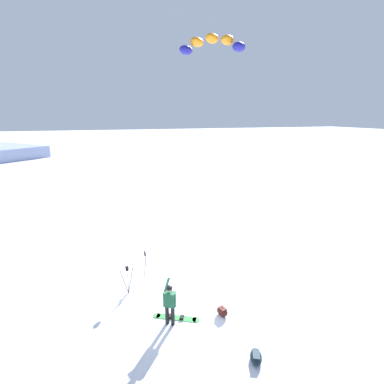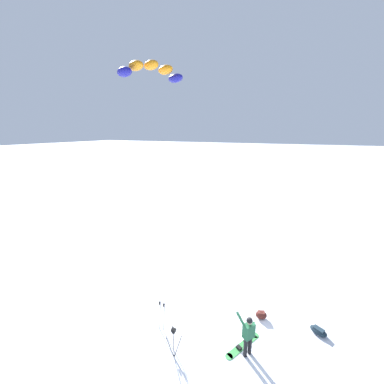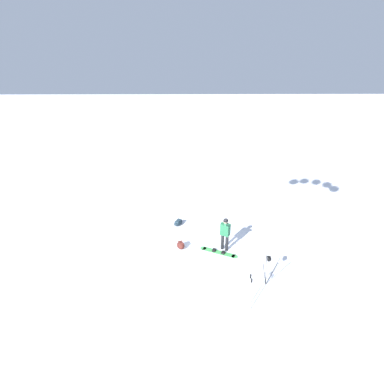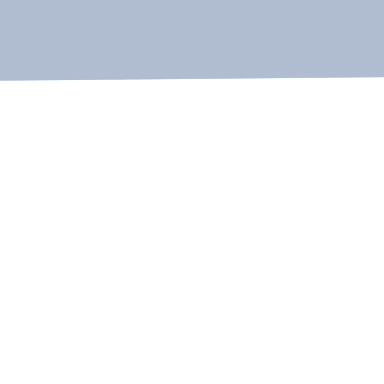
{
  "view_description": "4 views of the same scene",
  "coord_description": "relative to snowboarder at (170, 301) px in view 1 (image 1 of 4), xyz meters",
  "views": [
    {
      "loc": [
        2.55,
        9.21,
        7.4
      ],
      "look_at": [
        -1.12,
        -1.99,
        4.21
      ],
      "focal_mm": 26.58,
      "sensor_mm": 36.0,
      "label": 1
    },
    {
      "loc": [
        7.78,
        1.75,
        8.0
      ],
      "look_at": [
        -1.52,
        -2.63,
        5.34
      ],
      "focal_mm": 22.34,
      "sensor_mm": 36.0,
      "label": 2
    },
    {
      "loc": [
        -1.29,
        -9.96,
        7.25
      ],
      "look_at": [
        -1.01,
        -1.79,
        3.88
      ],
      "focal_mm": 25.46,
      "sensor_mm": 36.0,
      "label": 3
    },
    {
      "loc": [
        5.18,
        -4.01,
        7.98
      ],
      "look_at": [
        -1.63,
        -2.82,
        5.66
      ],
      "focal_mm": 37.78,
      "sensor_mm": 36.0,
      "label": 4
    }
  ],
  "objects": [
    {
      "name": "gear_bag_large",
      "position": [
        -2.01,
        0.16,
        -0.79
      ],
      "size": [
        0.47,
        0.56,
        0.34
      ],
      "color": "#4C1E19",
      "rests_on": "ground_plane"
    },
    {
      "name": "ground_plane",
      "position": [
        -0.57,
        -0.59,
        -0.97
      ],
      "size": [
        300.0,
        300.0,
        0.0
      ],
      "primitive_type": "plane",
      "color": "white"
    },
    {
      "name": "snowboarder",
      "position": [
        0.0,
        0.0,
        0.0
      ],
      "size": [
        0.48,
        0.75,
        1.63
      ],
      "color": "black",
      "rests_on": "ground_plane"
    },
    {
      "name": "gear_bag_small",
      "position": [
        -2.15,
        2.41,
        -0.83
      ],
      "size": [
        0.62,
        0.75,
        0.26
      ],
      "color": "#192833",
      "rests_on": "ground_plane"
    },
    {
      "name": "traction_kite",
      "position": [
        -4.06,
        -6.48,
        10.03
      ],
      "size": [
        3.51,
        2.86,
        0.92
      ],
      "color": "navy"
    },
    {
      "name": "ski_poles",
      "position": [
        0.34,
        -3.44,
        -0.13
      ],
      "size": [
        0.16,
        0.26,
        1.28
      ],
      "color": "gray",
      "rests_on": "ground_plane"
    },
    {
      "name": "snowboard",
      "position": [
        -0.29,
        -0.22,
        -0.95
      ],
      "size": [
        1.63,
        0.96,
        0.1
      ],
      "color": "#3F994C",
      "rests_on": "ground_plane"
    },
    {
      "name": "camera_tripod",
      "position": [
        1.26,
        -2.37,
        -0.06
      ],
      "size": [
        0.58,
        0.53,
        1.26
      ],
      "color": "#262628",
      "rests_on": "ground_plane"
    }
  ]
}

